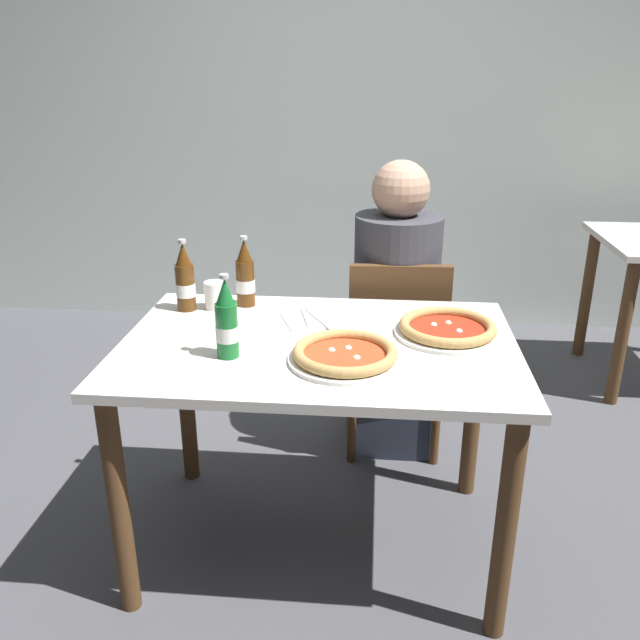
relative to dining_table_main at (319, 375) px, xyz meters
The scene contains 12 objects.
ground_plane 0.64m from the dining_table_main, ahead, with size 8.00×8.00×0.00m, color #4C4C51.
back_wall_tiled 2.30m from the dining_table_main, 90.00° to the left, with size 7.00×0.10×2.60m, color silver.
dining_table_main is the anchor object (origin of this frame).
chair_behind_table 0.68m from the dining_table_main, 67.43° to the left, with size 0.42×0.42×0.85m.
diner_seated 0.71m from the dining_table_main, 69.26° to the left, with size 0.34×0.34×1.21m.
pizza_margherita_near 0.21m from the dining_table_main, 57.51° to the right, with size 0.32×0.32×0.04m.
pizza_marinara_far 0.43m from the dining_table_main, 12.41° to the left, with size 0.33×0.33×0.04m.
beer_bottle_left 0.47m from the dining_table_main, 133.20° to the left, with size 0.07×0.07×0.25m.
beer_bottle_center 0.36m from the dining_table_main, 152.02° to the right, with size 0.07×0.07×0.25m.
beer_bottle_right 0.57m from the dining_table_main, 153.55° to the left, with size 0.07×0.07×0.25m.
napkin_with_cutlery 0.22m from the dining_table_main, 102.09° to the left, with size 0.23×0.23×0.01m.
paper_cup 0.49m from the dining_table_main, 145.92° to the left, with size 0.07×0.07×0.10m, color white.
Camera 1 is at (0.17, -1.82, 1.53)m, focal length 36.76 mm.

